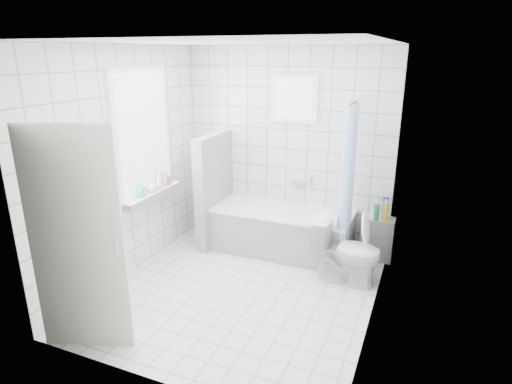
% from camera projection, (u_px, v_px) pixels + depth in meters
% --- Properties ---
extents(ground, '(3.00, 3.00, 0.00)m').
position_uv_depth(ground, '(240.00, 291.00, 4.73)').
color(ground, white).
rests_on(ground, ground).
extents(ceiling, '(3.00, 3.00, 0.00)m').
position_uv_depth(ceiling, '(237.00, 42.00, 3.92)').
color(ceiling, white).
rests_on(ceiling, ground).
extents(wall_back, '(2.80, 0.02, 2.60)m').
position_uv_depth(wall_back, '(286.00, 149.00, 5.64)').
color(wall_back, white).
rests_on(wall_back, ground).
extents(wall_front, '(2.80, 0.02, 2.60)m').
position_uv_depth(wall_front, '(150.00, 233.00, 3.01)').
color(wall_front, white).
rests_on(wall_front, ground).
extents(wall_left, '(0.02, 3.00, 2.60)m').
position_uv_depth(wall_left, '(127.00, 165.00, 4.84)').
color(wall_left, white).
rests_on(wall_left, ground).
extents(wall_right, '(0.02, 3.00, 2.60)m').
position_uv_depth(wall_right, '(381.00, 195.00, 3.82)').
color(wall_right, white).
rests_on(wall_right, ground).
extents(window_left, '(0.01, 0.90, 1.40)m').
position_uv_depth(window_left, '(144.00, 134.00, 4.99)').
color(window_left, white).
rests_on(window_left, wall_left).
extents(window_back, '(0.50, 0.01, 0.50)m').
position_uv_depth(window_back, '(294.00, 99.00, 5.36)').
color(window_back, white).
rests_on(window_back, wall_back).
extents(window_sill, '(0.18, 1.02, 0.08)m').
position_uv_depth(window_sill, '(152.00, 195.00, 5.20)').
color(window_sill, white).
rests_on(window_sill, wall_left).
extents(door, '(0.76, 0.32, 2.00)m').
position_uv_depth(door, '(77.00, 243.00, 3.57)').
color(door, silver).
rests_on(door, ground).
extents(bathtub, '(1.79, 0.77, 0.58)m').
position_uv_depth(bathtub, '(282.00, 230.00, 5.59)').
color(bathtub, white).
rests_on(bathtub, ground).
extents(partition_wall, '(0.15, 0.85, 1.50)m').
position_uv_depth(partition_wall, '(214.00, 190.00, 5.76)').
color(partition_wall, white).
rests_on(partition_wall, ground).
extents(tiled_ledge, '(0.40, 0.24, 0.55)m').
position_uv_depth(tiled_ledge, '(377.00, 238.00, 5.39)').
color(tiled_ledge, white).
rests_on(tiled_ledge, ground).
extents(toilet, '(0.75, 0.43, 0.76)m').
position_uv_depth(toilet, '(347.00, 251.00, 4.81)').
color(toilet, white).
rests_on(toilet, ground).
extents(curtain_rod, '(0.02, 0.80, 0.02)m').
position_uv_depth(curtain_rod, '(355.00, 101.00, 4.73)').
color(curtain_rod, silver).
rests_on(curtain_rod, wall_back).
extents(shower_curtain, '(0.14, 0.48, 1.78)m').
position_uv_depth(shower_curtain, '(348.00, 182.00, 4.90)').
color(shower_curtain, '#5493F7').
rests_on(shower_curtain, curtain_rod).
extents(tub_faucet, '(0.18, 0.06, 0.06)m').
position_uv_depth(tub_faucet, '(298.00, 184.00, 5.68)').
color(tub_faucet, silver).
rests_on(tub_faucet, wall_back).
extents(sill_bottles, '(0.14, 0.63, 0.29)m').
position_uv_depth(sill_bottles, '(156.00, 181.00, 5.22)').
color(sill_bottles, '#33E6E0').
rests_on(sill_bottles, window_sill).
extents(ledge_bottles, '(0.16, 0.18, 0.28)m').
position_uv_depth(ledge_bottles, '(383.00, 210.00, 5.22)').
color(ledge_bottles, '#19984D').
rests_on(ledge_bottles, tiled_ledge).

